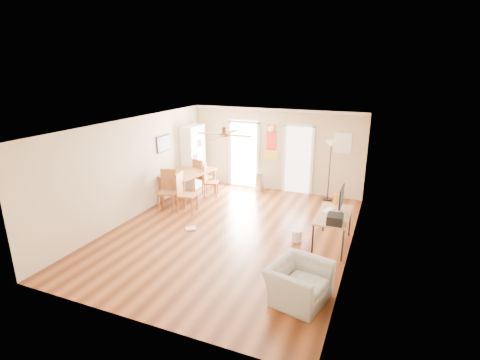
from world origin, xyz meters
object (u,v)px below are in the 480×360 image
at_px(dining_chair_right_b, 187,193).
at_px(armchair, 299,283).
at_px(computer_desk, 332,230).
at_px(torchiere_lamp, 329,171).
at_px(dining_table, 189,185).
at_px(dining_chair_right_a, 211,181).
at_px(printer, 335,219).
at_px(wastebasket_b, 312,271).
at_px(wastebasket_a, 297,236).
at_px(bookshelf, 193,157).
at_px(dining_chair_near, 167,190).
at_px(trash_can, 259,182).
at_px(dining_chair_far, 203,175).

xyz_separation_m(dining_chair_right_b, armchair, (3.75, -2.70, -0.23)).
bearing_deg(computer_desk, torchiere_lamp, 101.36).
xyz_separation_m(dining_table, dining_chair_right_a, (0.55, 0.42, 0.08)).
bearing_deg(printer, wastebasket_b, -103.34).
height_order(dining_chair_right_a, printer, dining_chair_right_a).
xyz_separation_m(computer_desk, wastebasket_b, (-0.12, -1.52, -0.20)).
xyz_separation_m(printer, armchair, (-0.30, -1.77, -0.51)).
distance_m(dining_table, wastebasket_a, 4.06).
bearing_deg(dining_table, bookshelf, 110.52).
xyz_separation_m(dining_table, dining_chair_right_b, (0.55, -1.02, 0.15)).
height_order(dining_table, wastebasket_a, dining_table).
xyz_separation_m(dining_chair_near, torchiere_lamp, (4.01, 2.43, 0.35)).
relative_size(dining_chair_right_b, trash_can, 1.83).
distance_m(dining_chair_right_b, wastebasket_a, 3.26).
bearing_deg(wastebasket_a, bookshelf, 147.89).
height_order(dining_chair_right_a, trash_can, dining_chair_right_a).
height_order(dining_chair_near, dining_chair_far, dining_chair_near).
xyz_separation_m(trash_can, torchiere_lamp, (2.16, 0.00, 0.59)).
bearing_deg(computer_desk, wastebasket_a, -171.68).
relative_size(bookshelf, dining_chair_right_b, 1.83).
relative_size(bookshelf, armchair, 2.01).
bearing_deg(printer, dining_table, 155.21).
distance_m(dining_chair_right_a, wastebasket_a, 3.77).
bearing_deg(dining_table, torchiere_lamp, 19.88).
height_order(trash_can, printer, printer).
bearing_deg(dining_chair_right_a, dining_chair_far, 39.18).
height_order(bookshelf, computer_desk, bookshelf).
xyz_separation_m(wastebasket_b, armchair, (-0.09, -0.73, 0.16)).
xyz_separation_m(dining_chair_right_a, trash_can, (1.21, 1.00, -0.19)).
bearing_deg(computer_desk, printer, -78.89).
bearing_deg(dining_chair_right_a, wastebasket_a, -139.17).
relative_size(dining_chair_right_b, computer_desk, 0.81).
bearing_deg(computer_desk, armchair, -95.18).
bearing_deg(trash_can, wastebasket_a, -56.63).
xyz_separation_m(trash_can, computer_desk, (2.74, -2.88, 0.07)).
bearing_deg(torchiere_lamp, bookshelf, -174.51).
height_order(dining_chair_right_b, torchiere_lamp, torchiere_lamp).
bearing_deg(dining_table, printer, -22.94).
relative_size(dining_chair_near, computer_desk, 0.79).
bearing_deg(printer, dining_chair_far, 147.54).
bearing_deg(wastebasket_a, wastebasket_b, -65.13).
height_order(dining_chair_near, wastebasket_a, dining_chair_near).
height_order(dining_chair_right_b, printer, dining_chair_right_b).
bearing_deg(dining_table, armchair, -40.85).
xyz_separation_m(torchiere_lamp, wastebasket_a, (-0.19, -2.99, -0.77)).
bearing_deg(dining_chair_right_b, dining_chair_near, 80.29).
bearing_deg(armchair, dining_table, 62.50).
height_order(torchiere_lamp, armchair, torchiere_lamp).
xyz_separation_m(dining_chair_right_a, armchair, (3.75, -4.13, -0.16)).
height_order(dining_chair_right_a, computer_desk, dining_chair_right_a).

